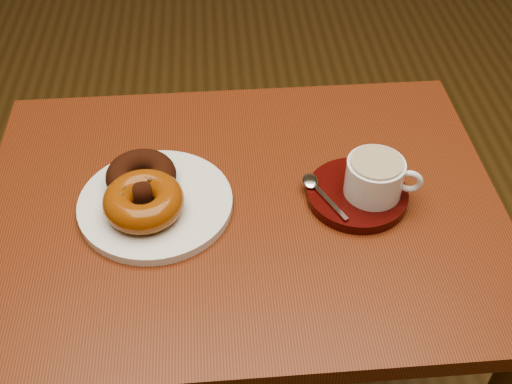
{
  "coord_description": "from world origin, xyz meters",
  "views": [
    {
      "loc": [
        -0.11,
        -0.77,
        1.34
      ],
      "look_at": [
        -0.07,
        -0.12,
        0.72
      ],
      "focal_mm": 45.0,
      "sensor_mm": 36.0,
      "label": 1
    }
  ],
  "objects": [
    {
      "name": "saucer",
      "position": [
        0.08,
        -0.12,
        0.7
      ],
      "size": [
        0.18,
        0.18,
        0.02
      ],
      "primitive_type": "cylinder",
      "rotation": [
        0.0,
        0.0,
        -0.32
      ],
      "color": "#340807",
      "rests_on": "cafe_table"
    },
    {
      "name": "coffee_cup",
      "position": [
        0.1,
        -0.13,
        0.74
      ],
      "size": [
        0.11,
        0.08,
        0.06
      ],
      "rotation": [
        0.0,
        0.0,
        -0.3
      ],
      "color": "white",
      "rests_on": "saucer"
    },
    {
      "name": "donut_plate",
      "position": [
        -0.21,
        -0.12,
        0.7
      ],
      "size": [
        0.29,
        0.29,
        0.01
      ],
      "primitive_type": "cylinder",
      "rotation": [
        0.0,
        0.0,
        -0.42
      ],
      "color": "white",
      "rests_on": "cafe_table"
    },
    {
      "name": "ground",
      "position": [
        0.0,
        0.0,
        0.0
      ],
      "size": [
        6.0,
        6.0,
        0.0
      ],
      "primitive_type": "plane",
      "color": "#4F3718",
      "rests_on": "ground"
    },
    {
      "name": "cafe_table",
      "position": [
        -0.09,
        -0.12,
        0.59
      ],
      "size": [
        0.75,
        0.56,
        0.7
      ],
      "rotation": [
        0.0,
        0.0,
        0.01
      ],
      "color": "#632C15",
      "rests_on": "ground"
    },
    {
      "name": "teaspoon",
      "position": [
        0.02,
        -0.11,
        0.72
      ],
      "size": [
        0.05,
        0.1,
        0.01
      ],
      "rotation": [
        0.0,
        0.0,
        0.45
      ],
      "color": "silver",
      "rests_on": "saucer"
    },
    {
      "name": "donut_caramel",
      "position": [
        -0.22,
        -0.14,
        0.73
      ],
      "size": [
        0.15,
        0.15,
        0.04
      ],
      "rotation": [
        0.0,
        0.0,
        -0.42
      ],
      "color": "#86410E",
      "rests_on": "donut_plate"
    },
    {
      "name": "donut_cinnamon",
      "position": [
        -0.23,
        -0.09,
        0.73
      ],
      "size": [
        0.13,
        0.13,
        0.04
      ],
      "primitive_type": "torus",
      "rotation": [
        0.0,
        0.0,
        -0.4
      ],
      "color": "black",
      "rests_on": "donut_plate"
    }
  ]
}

